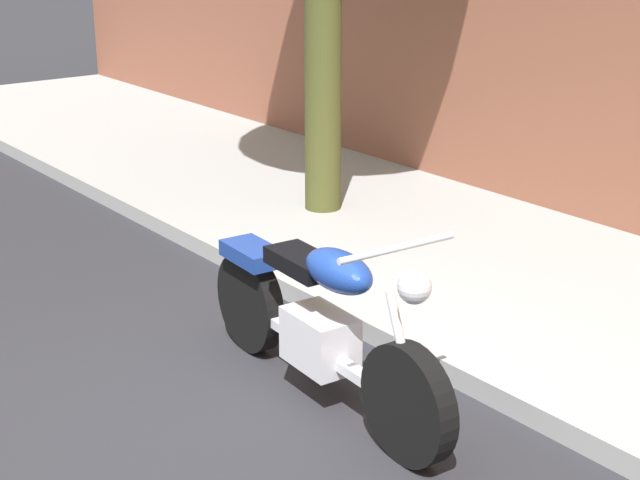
# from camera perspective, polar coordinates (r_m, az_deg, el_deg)

# --- Properties ---
(ground_plane) EXTENTS (60.00, 60.00, 0.00)m
(ground_plane) POSITION_cam_1_polar(r_m,az_deg,el_deg) (5.45, -6.32, -11.06)
(ground_plane) COLOR #28282D
(sidewalk) EXTENTS (20.83, 2.91, 0.14)m
(sidewalk) POSITION_cam_1_polar(r_m,az_deg,el_deg) (7.15, 13.55, -3.26)
(sidewalk) COLOR #9F9F9F
(sidewalk) RESTS_ON ground
(motorcycle) EXTENTS (2.26, 0.70, 1.15)m
(motorcycle) POSITION_cam_1_polar(r_m,az_deg,el_deg) (5.55, 0.03, -4.94)
(motorcycle) COLOR black
(motorcycle) RESTS_ON ground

